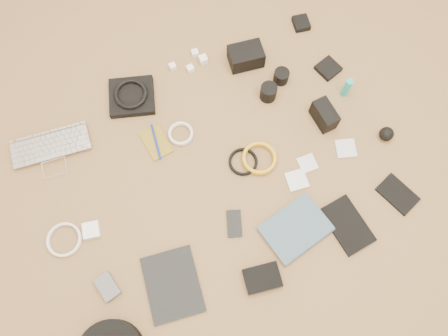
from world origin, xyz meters
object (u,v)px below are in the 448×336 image
tablet (173,284)px  dslr_camera (246,56)px  phone (234,224)px  paperback (311,248)px  laptop (53,156)px

tablet → dslr_camera: bearing=57.6°
dslr_camera → phone: bearing=-109.7°
phone → paperback: size_ratio=0.44×
tablet → paperback: 0.52m
laptop → phone: (0.51, -0.58, -0.01)m
tablet → phone: tablet is taller
paperback → laptop: bearing=34.6°
tablet → phone: 0.32m
phone → paperback: paperback is taller
laptop → dslr_camera: 0.89m
dslr_camera → tablet: 0.98m
laptop → dslr_camera: size_ratio=2.19×
tablet → paperback: (0.51, -0.12, 0.01)m
phone → tablet: bearing=-138.5°
dslr_camera → phone: 0.72m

